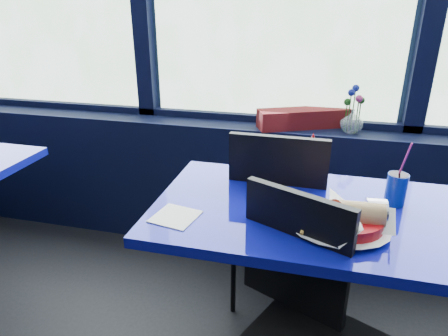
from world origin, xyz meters
TOP-DOWN VIEW (x-y plane):
  - window_sill at (0.00, 2.87)m, footprint 5.00×0.26m
  - near_table at (0.30, 2.00)m, footprint 1.20×0.70m
  - chair_near_front at (0.29, 1.70)m, footprint 0.54×0.54m
  - chair_near_back at (0.13, 2.32)m, footprint 0.44×0.44m
  - planter_box at (0.20, 2.89)m, footprint 0.53×0.34m
  - flower_vase at (0.45, 2.84)m, footprint 0.15×0.16m
  - food_basket at (0.39, 1.87)m, footprint 0.36×0.36m
  - ketchup_bottle at (0.27, 2.24)m, footprint 0.06×0.06m
  - soda_cup at (0.59, 2.12)m, footprint 0.08×0.08m
  - napkin at (-0.18, 1.82)m, footprint 0.17×0.17m

SIDE VIEW (x-z plane):
  - window_sill at x=0.00m, z-range 0.00..0.80m
  - chair_near_front at x=0.29m, z-range 0.07..0.97m
  - chair_near_back at x=0.13m, z-range 0.07..1.03m
  - near_table at x=0.30m, z-range 0.19..0.94m
  - napkin at x=-0.18m, z-range 0.75..0.75m
  - food_basket at x=0.39m, z-range 0.73..0.84m
  - soda_cup at x=0.59m, z-range 0.69..0.94m
  - ketchup_bottle at x=0.27m, z-range 0.74..0.96m
  - planter_box at x=0.20m, z-range 0.80..0.90m
  - flower_vase at x=0.45m, z-range 0.75..1.01m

